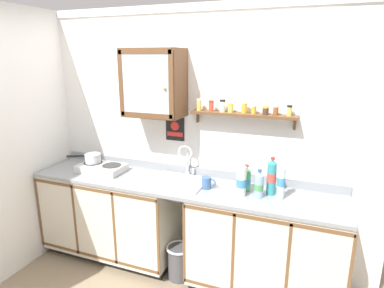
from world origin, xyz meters
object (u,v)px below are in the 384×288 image
bottle_soda_green_1 (246,179)px  bottle_water_blue_2 (259,185)px  hot_plate_stove (101,168)px  mug (207,183)px  bottle_detergent_teal_0 (272,177)px  bottle_opaque_white_4 (241,180)px  warning_sign (175,129)px  trash_bin (179,261)px  sink (179,184)px  saucepan (92,158)px  bottle_water_clear_3 (281,182)px  wall_cabinet (154,83)px

bottle_soda_green_1 → bottle_water_blue_2: bearing=-40.2°
hot_plate_stove → mug: bearing=-1.3°
bottle_detergent_teal_0 → bottle_soda_green_1: 0.22m
bottle_detergent_teal_0 → bottle_opaque_white_4: size_ratio=1.06×
warning_sign → trash_bin: 1.27m
sink → saucepan: size_ratio=1.61×
bottle_soda_green_1 → trash_bin: (-0.57, -0.17, -0.85)m
mug → bottle_water_clear_3: bearing=1.5°
trash_bin → bottle_opaque_white_4: bearing=4.4°
saucepan → bottle_detergent_teal_0: 1.82m
bottle_opaque_white_4 → mug: (-0.32, 0.05, -0.09)m
hot_plate_stove → bottle_water_blue_2: size_ratio=1.91×
bottle_soda_green_1 → bottle_water_clear_3: (0.30, -0.06, 0.04)m
wall_cabinet → warning_sign: 0.50m
bottle_detergent_teal_0 → trash_bin: bearing=-168.0°
hot_plate_stove → bottle_opaque_white_4: 1.48m
bottle_soda_green_1 → trash_bin: 1.04m
bottle_opaque_white_4 → saucepan: bearing=176.7°
bottle_water_clear_3 → bottle_opaque_white_4: bearing=-168.6°
bottle_water_blue_2 → bottle_water_clear_3: bearing=15.7°
saucepan → bottle_water_blue_2: bottle_water_blue_2 is taller
sink → bottle_soda_green_1: bearing=2.3°
bottle_water_blue_2 → bottle_water_clear_3: size_ratio=0.80×
sink → wall_cabinet: wall_cabinet is taller
hot_plate_stove → bottle_detergent_teal_0: 1.70m
saucepan → warning_sign: warning_sign is taller
bottle_soda_green_1 → bottle_opaque_white_4: (-0.01, -0.13, 0.04)m
hot_plate_stove → mug: (1.15, -0.03, 0.02)m
saucepan → bottle_water_clear_3: bearing=-0.9°
mug → wall_cabinet: wall_cabinet is taller
sink → bottle_water_clear_3: 0.95m
bottle_water_blue_2 → bottle_opaque_white_4: size_ratio=0.80×
bottle_soda_green_1 → wall_cabinet: wall_cabinet is taller
mug → wall_cabinet: size_ratio=0.21×
bottle_water_clear_3 → bottle_opaque_white_4: size_ratio=1.00×
warning_sign → saucepan: bearing=-163.2°
bottle_water_clear_3 → bottle_water_blue_2: bearing=-164.3°
bottle_opaque_white_4 → wall_cabinet: 1.19m
bottle_opaque_white_4 → trash_bin: (-0.56, -0.04, -0.89)m
saucepan → bottle_detergent_teal_0: bottle_detergent_teal_0 is taller
bottle_opaque_white_4 → wall_cabinet: bearing=168.3°
saucepan → warning_sign: bearing=16.8°
trash_bin → bottle_water_clear_3: bearing=6.9°
hot_plate_stove → bottle_soda_green_1: 1.49m
bottle_water_blue_2 → wall_cabinet: wall_cabinet is taller
bottle_detergent_teal_0 → trash_bin: size_ratio=1.00×
sink → trash_bin: bearing=-68.6°
bottle_opaque_white_4 → mug: 0.34m
mug → trash_bin: bearing=-159.3°
sink → bottle_detergent_teal_0: (0.84, 0.02, 0.18)m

